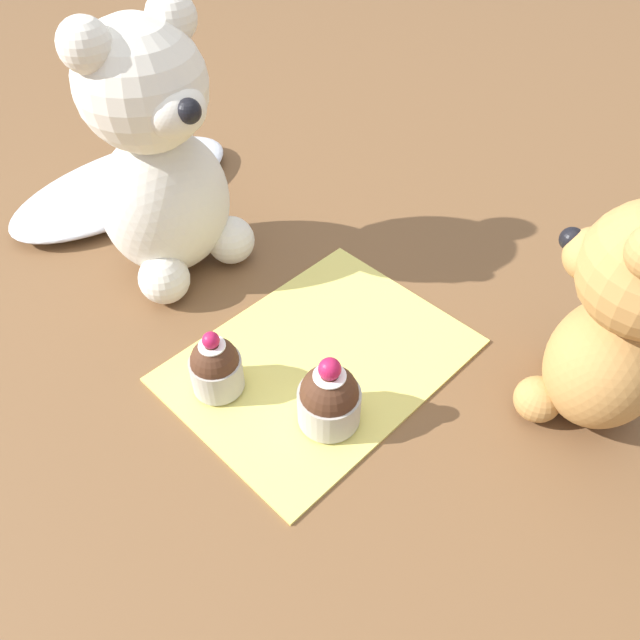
{
  "coord_description": "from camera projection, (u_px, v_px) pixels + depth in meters",
  "views": [
    {
      "loc": [
        -0.28,
        -0.27,
        0.45
      ],
      "look_at": [
        0.0,
        0.0,
        0.06
      ],
      "focal_mm": 35.0,
      "sensor_mm": 36.0,
      "label": 1
    }
  ],
  "objects": [
    {
      "name": "ground_plane",
      "position": [
        320.0,
        361.0,
        0.6
      ],
      "size": [
        4.0,
        4.0,
        0.0
      ],
      "primitive_type": "plane",
      "color": "brown"
    },
    {
      "name": "teddy_bear_cream",
      "position": [
        159.0,
        160.0,
        0.61
      ],
      "size": [
        0.14,
        0.14,
        0.27
      ],
      "rotation": [
        0.0,
        0.0,
        0.01
      ],
      "color": "silver",
      "rests_on": "ground_plane"
    },
    {
      "name": "knitted_placemat",
      "position": [
        320.0,
        359.0,
        0.59
      ],
      "size": [
        0.27,
        0.2,
        0.01
      ],
      "primitive_type": "cube",
      "color": "#E0D166",
      "rests_on": "ground_plane"
    },
    {
      "name": "cupcake_near_cream_bear",
      "position": [
        216.0,
        366.0,
        0.55
      ],
      "size": [
        0.05,
        0.05,
        0.07
      ],
      "color": "#B2ADA3",
      "rests_on": "knitted_placemat"
    },
    {
      "name": "tulle_cloth",
      "position": [
        124.0,
        185.0,
        0.78
      ],
      "size": [
        0.3,
        0.15,
        0.03
      ],
      "primitive_type": "ellipsoid",
      "color": "silver",
      "rests_on": "ground_plane"
    },
    {
      "name": "cupcake_near_tan_bear",
      "position": [
        329.0,
        398.0,
        0.52
      ],
      "size": [
        0.05,
        0.05,
        0.08
      ],
      "color": "#B2ADA3",
      "rests_on": "knitted_placemat"
    },
    {
      "name": "teddy_bear_tan",
      "position": [
        621.0,
        319.0,
        0.48
      ],
      "size": [
        0.12,
        0.12,
        0.22
      ],
      "rotation": [
        0.0,
        0.0,
        3.26
      ],
      "color": "#B78447",
      "rests_on": "ground_plane"
    }
  ]
}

